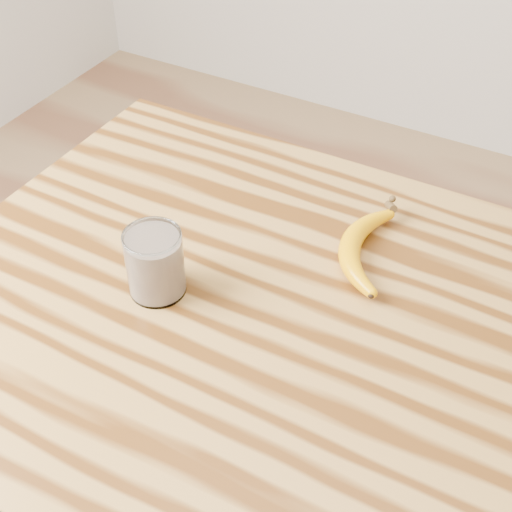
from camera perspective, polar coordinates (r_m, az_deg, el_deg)
The scene contains 4 objects.
room at distance 0.70m, azimuth 8.51°, elevation 18.68°, with size 4.04×4.04×2.70m.
table at distance 1.07m, azimuth 5.38°, elevation -11.12°, with size 1.20×0.80×0.90m.
smoothie_glass at distance 1.00m, azimuth -8.08°, elevation -0.59°, with size 0.08×0.08×0.10m.
banana at distance 1.08m, azimuth 7.49°, elevation 0.83°, with size 0.10×0.27×0.03m, color #E59800, non-canonical shape.
Camera 1 is at (0.22, -0.61, 1.62)m, focal length 50.00 mm.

